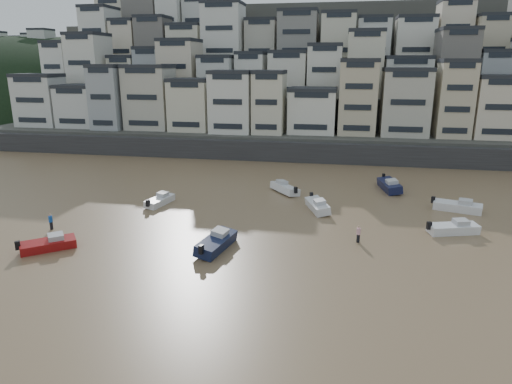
% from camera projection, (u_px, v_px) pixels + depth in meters
% --- Properties ---
extents(sea_strip, '(340.00, 340.00, 0.00)m').
position_uv_depth(sea_strip, '(13.00, 107.00, 178.35)').
color(sea_strip, '#455363').
rests_on(sea_strip, ground).
extents(harbor_wall, '(140.00, 3.00, 3.50)m').
position_uv_depth(harbor_wall, '(300.00, 152.00, 80.78)').
color(harbor_wall, '#38383A').
rests_on(harbor_wall, ground).
extents(hillside, '(141.04, 66.00, 50.00)m').
position_uv_depth(hillside, '(335.00, 79.00, 114.49)').
color(hillside, '#4C4C47').
rests_on(hillside, ground).
extents(headland, '(216.00, 135.00, 53.33)m').
position_uv_depth(headland, '(31.00, 111.00, 166.20)').
color(headland, black).
rests_on(headland, ground).
extents(boat_j, '(5.19, 4.70, 1.44)m').
position_uv_depth(boat_j, '(48.00, 243.00, 42.55)').
color(boat_j, maroon).
rests_on(boat_j, ground).
extents(boat_d, '(5.89, 3.43, 1.53)m').
position_uv_depth(boat_d, '(453.00, 226.00, 46.72)').
color(boat_d, white).
rests_on(boat_d, ground).
extents(boat_f, '(2.70, 5.39, 1.41)m').
position_uv_depth(boat_f, '(160.00, 199.00, 56.25)').
color(boat_f, white).
rests_on(boat_f, ground).
extents(boat_e, '(3.71, 6.04, 1.57)m').
position_uv_depth(boat_e, '(318.00, 204.00, 54.00)').
color(boat_e, silver).
rests_on(boat_e, ground).
extents(boat_g, '(6.15, 3.52, 1.60)m').
position_uv_depth(boat_g, '(458.00, 205.00, 53.76)').
color(boat_g, silver).
rests_on(boat_g, ground).
extents(boat_h, '(4.99, 5.62, 1.55)m').
position_uv_depth(boat_h, '(285.00, 187.00, 61.47)').
color(boat_h, silver).
rests_on(boat_h, ground).
extents(boat_c, '(3.16, 6.55, 1.71)m').
position_uv_depth(boat_c, '(216.00, 241.00, 42.69)').
color(boat_c, '#131B3B').
rests_on(boat_c, ground).
extents(boat_i, '(3.35, 6.82, 1.78)m').
position_uv_depth(boat_i, '(390.00, 184.00, 62.59)').
color(boat_i, '#121739').
rests_on(boat_i, ground).
extents(person_blue, '(0.44, 0.44, 1.74)m').
position_uv_depth(person_blue, '(51.00, 222.00, 47.84)').
color(person_blue, '#164AA6').
rests_on(person_blue, ground).
extents(person_pink, '(0.44, 0.44, 1.74)m').
position_uv_depth(person_pink, '(358.00, 234.00, 44.39)').
color(person_pink, '#E19FAE').
rests_on(person_pink, ground).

